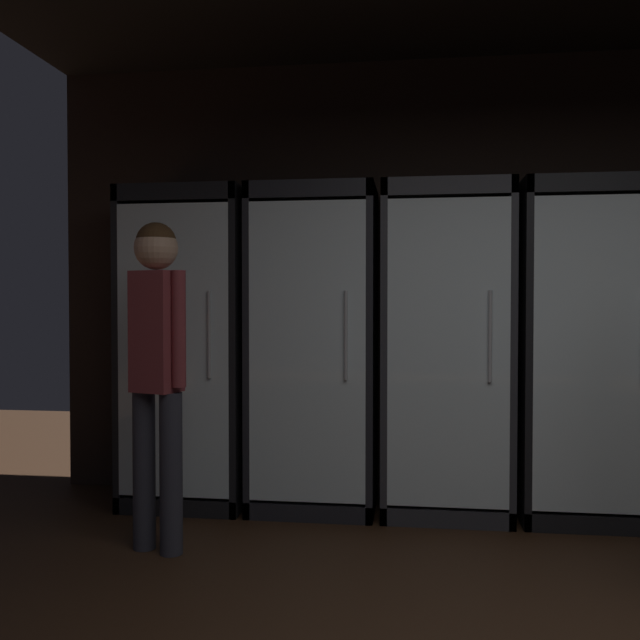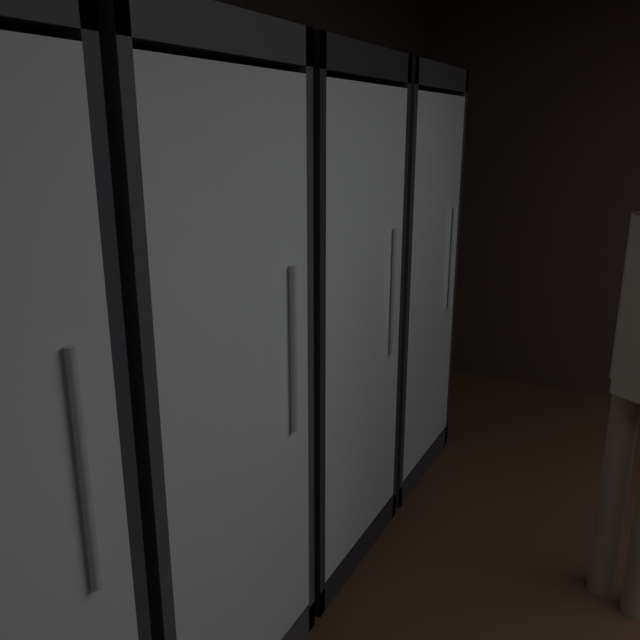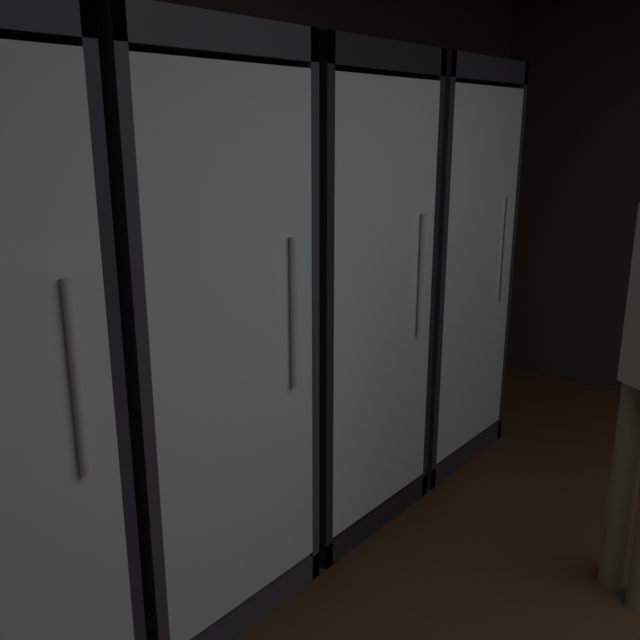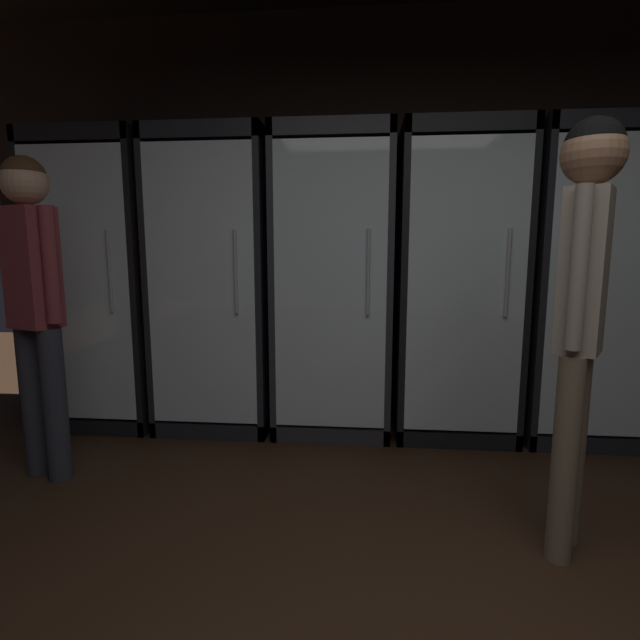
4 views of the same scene
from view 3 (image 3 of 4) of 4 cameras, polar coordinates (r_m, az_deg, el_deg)
The scene contains 4 objects.
wall_back at distance 2.82m, azimuth -9.21°, elevation 10.25°, with size 6.00×0.06×2.80m, color black.
cooler_center at distance 2.38m, azimuth -12.27°, elevation -1.77°, with size 0.75×0.62×1.95m.
cooler_right at distance 2.91m, azimuth -0.09°, elevation 1.72°, with size 0.75×0.62×1.95m.
cooler_far_right at distance 3.54m, azimuth 8.05°, elevation 3.94°, with size 0.75×0.62×1.95m.
Camera 3 is at (-1.86, 0.93, 1.66)m, focal length 38.83 mm.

